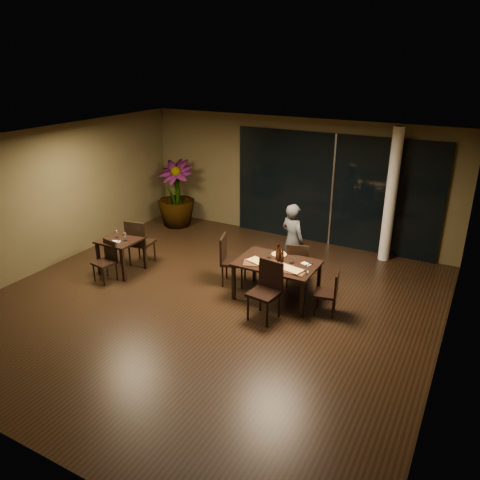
% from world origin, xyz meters
% --- Properties ---
extents(ground, '(8.00, 8.00, 0.00)m').
position_xyz_m(ground, '(0.00, 0.00, 0.00)').
color(ground, black).
rests_on(ground, ground).
extents(wall_back, '(8.00, 0.10, 3.00)m').
position_xyz_m(wall_back, '(0.00, 4.05, 1.50)').
color(wall_back, '#474026').
rests_on(wall_back, ground).
extents(wall_front, '(8.00, 0.10, 3.00)m').
position_xyz_m(wall_front, '(0.00, -4.05, 1.50)').
color(wall_front, '#474026').
rests_on(wall_front, ground).
extents(wall_left, '(0.10, 8.00, 3.00)m').
position_xyz_m(wall_left, '(-4.05, 0.00, 1.50)').
color(wall_left, '#474026').
rests_on(wall_left, ground).
extents(wall_right, '(0.10, 8.00, 3.00)m').
position_xyz_m(wall_right, '(4.05, 0.00, 1.50)').
color(wall_right, '#474026').
rests_on(wall_right, ground).
extents(ceiling, '(8.00, 8.00, 0.04)m').
position_xyz_m(ceiling, '(0.00, 0.00, 3.02)').
color(ceiling, silver).
rests_on(ceiling, wall_back).
extents(window_panel, '(5.00, 0.06, 2.70)m').
position_xyz_m(window_panel, '(1.00, 3.96, 1.35)').
color(window_panel, black).
rests_on(window_panel, ground).
extents(column, '(0.24, 0.24, 3.00)m').
position_xyz_m(column, '(2.40, 3.65, 1.50)').
color(column, white).
rests_on(column, ground).
extents(main_table, '(1.50, 1.00, 0.75)m').
position_xyz_m(main_table, '(1.00, 0.80, 0.68)').
color(main_table, black).
rests_on(main_table, ground).
extents(side_table, '(0.80, 0.80, 0.75)m').
position_xyz_m(side_table, '(-2.40, 0.30, 0.62)').
color(side_table, black).
rests_on(side_table, ground).
extents(chair_main_far, '(0.55, 0.55, 0.95)m').
position_xyz_m(chair_main_far, '(1.16, 1.41, 0.53)').
color(chair_main_far, black).
rests_on(chair_main_far, ground).
extents(chair_main_near, '(0.54, 0.54, 1.05)m').
position_xyz_m(chair_main_near, '(1.13, 0.09, 0.59)').
color(chair_main_near, black).
rests_on(chair_main_near, ground).
extents(chair_main_left, '(0.60, 0.60, 1.03)m').
position_xyz_m(chair_main_left, '(-0.10, 0.91, 0.58)').
color(chair_main_left, black).
rests_on(chair_main_left, ground).
extents(chair_main_right, '(0.46, 0.46, 0.84)m').
position_xyz_m(chair_main_right, '(2.08, 0.71, 0.47)').
color(chair_main_right, black).
rests_on(chair_main_right, ground).
extents(chair_side_far, '(0.56, 0.56, 1.05)m').
position_xyz_m(chair_side_far, '(-2.27, 0.73, 0.59)').
color(chair_side_far, black).
rests_on(chair_side_far, ground).
extents(chair_side_near, '(0.46, 0.46, 0.85)m').
position_xyz_m(chair_side_near, '(-2.39, -0.15, 0.48)').
color(chair_side_near, black).
rests_on(chair_side_near, ground).
extents(diner, '(0.63, 0.52, 1.58)m').
position_xyz_m(diner, '(0.86, 1.86, 0.79)').
color(diner, '#303235').
rests_on(diner, ground).
extents(potted_plant, '(1.06, 1.06, 1.78)m').
position_xyz_m(potted_plant, '(-3.09, 3.26, 0.89)').
color(potted_plant, '#1C4F1A').
rests_on(potted_plant, ground).
extents(pizza_board_left, '(0.68, 0.51, 0.01)m').
position_xyz_m(pizza_board_left, '(0.74, 0.60, 0.76)').
color(pizza_board_left, '#412514').
rests_on(pizza_board_left, main_table).
extents(pizza_board_right, '(0.63, 0.33, 0.01)m').
position_xyz_m(pizza_board_right, '(1.34, 0.59, 0.76)').
color(pizza_board_right, '#422715').
rests_on(pizza_board_right, main_table).
extents(oblong_pizza_left, '(0.53, 0.36, 0.02)m').
position_xyz_m(oblong_pizza_left, '(0.74, 0.60, 0.77)').
color(oblong_pizza_left, maroon).
rests_on(oblong_pizza_left, pizza_board_left).
extents(oblong_pizza_right, '(0.50, 0.31, 0.02)m').
position_xyz_m(oblong_pizza_right, '(1.34, 0.59, 0.77)').
color(oblong_pizza_right, maroon).
rests_on(oblong_pizza_right, pizza_board_right).
extents(round_pizza, '(0.29, 0.29, 0.01)m').
position_xyz_m(round_pizza, '(0.89, 1.14, 0.76)').
color(round_pizza, '#A91912').
rests_on(round_pizza, main_table).
extents(bottle_a, '(0.07, 0.07, 0.32)m').
position_xyz_m(bottle_a, '(0.97, 0.87, 0.91)').
color(bottle_a, black).
rests_on(bottle_a, main_table).
extents(bottle_b, '(0.06, 0.06, 0.27)m').
position_xyz_m(bottle_b, '(1.08, 0.85, 0.89)').
color(bottle_b, black).
rests_on(bottle_b, main_table).
extents(bottle_c, '(0.08, 0.08, 0.35)m').
position_xyz_m(bottle_c, '(1.00, 0.88, 0.92)').
color(bottle_c, black).
rests_on(bottle_c, main_table).
extents(tumbler_left, '(0.07, 0.07, 0.08)m').
position_xyz_m(tumbler_left, '(0.77, 0.92, 0.79)').
color(tumbler_left, white).
rests_on(tumbler_left, main_table).
extents(tumbler_right, '(0.08, 0.08, 0.10)m').
position_xyz_m(tumbler_right, '(1.25, 0.90, 0.80)').
color(tumbler_right, white).
rests_on(tumbler_right, main_table).
extents(napkin_near, '(0.20, 0.15, 0.01)m').
position_xyz_m(napkin_near, '(1.58, 0.65, 0.76)').
color(napkin_near, silver).
rests_on(napkin_near, main_table).
extents(napkin_far, '(0.20, 0.16, 0.01)m').
position_xyz_m(napkin_far, '(1.51, 0.97, 0.76)').
color(napkin_far, white).
rests_on(napkin_far, main_table).
extents(wine_glass_a, '(0.07, 0.07, 0.16)m').
position_xyz_m(wine_glass_a, '(-2.52, 0.33, 0.83)').
color(wine_glass_a, white).
rests_on(wine_glass_a, side_table).
extents(wine_glass_b, '(0.08, 0.08, 0.18)m').
position_xyz_m(wine_glass_b, '(-2.24, 0.27, 0.84)').
color(wine_glass_b, white).
rests_on(wine_glass_b, side_table).
extents(side_napkin, '(0.21, 0.16, 0.01)m').
position_xyz_m(side_napkin, '(-2.36, 0.12, 0.76)').
color(side_napkin, white).
rests_on(side_napkin, side_table).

